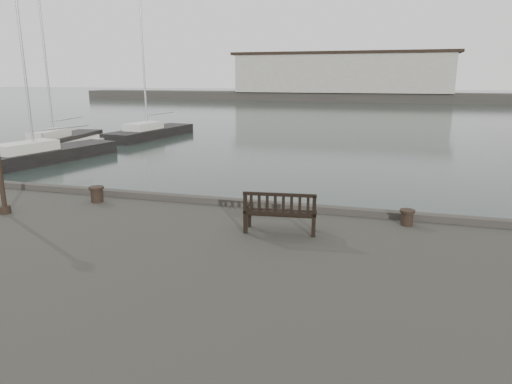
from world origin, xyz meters
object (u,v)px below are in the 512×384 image
bench (280,219)px  bollard_left (97,194)px  yacht_d (151,135)px  yacht_b (58,144)px  bollard_right (407,217)px  yacht_c (42,158)px

bench → bollard_left: size_ratio=3.80×
bench → yacht_d: (-18.04, 26.26, -1.65)m
bench → bollard_left: (-5.98, 1.16, -0.08)m
yacht_b → yacht_d: yacht_b is taller
bollard_right → yacht_b: bearing=144.8°
bollard_right → yacht_d: yacht_d is taller
yacht_c → yacht_d: yacht_c is taller
bollard_left → yacht_b: yacht_b is taller
bench → yacht_c: bearing=137.8°
bollard_right → yacht_b: 30.73m
bollard_right → yacht_d: bearing=130.3°
bollard_left → yacht_d: 27.89m
bollard_right → yacht_b: size_ratio=0.03×
bench → yacht_c: (-18.57, 13.28, -1.64)m
bollard_left → yacht_d: (-12.06, 25.10, -1.56)m
bollard_right → bollard_left: bearing=-178.3°
bollard_left → yacht_d: yacht_d is taller
yacht_b → yacht_d: size_ratio=1.07×
yacht_c → yacht_d: size_ratio=1.09×
yacht_b → yacht_d: bearing=52.7°
bollard_left → yacht_c: yacht_c is taller
yacht_b → yacht_c: size_ratio=0.97×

